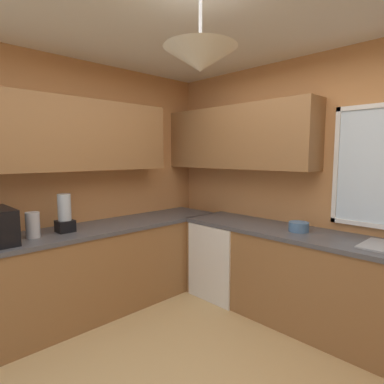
{
  "coord_description": "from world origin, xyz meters",
  "views": [
    {
      "loc": [
        1.37,
        -1.4,
        1.6
      ],
      "look_at": [
        -0.65,
        0.56,
        1.28
      ],
      "focal_mm": 29.93,
      "sensor_mm": 36.0,
      "label": 1
    }
  ],
  "objects_px": {
    "dishwasher": "(225,258)",
    "kettle": "(33,225)",
    "blender_appliance": "(65,215)",
    "bowl": "(299,227)"
  },
  "relations": [
    {
      "from": "kettle",
      "to": "bowl",
      "type": "distance_m",
      "value": 2.41
    },
    {
      "from": "kettle",
      "to": "dishwasher",
      "type": "bearing_deg",
      "value": 70.95
    },
    {
      "from": "kettle",
      "to": "bowl",
      "type": "height_order",
      "value": "kettle"
    },
    {
      "from": "kettle",
      "to": "blender_appliance",
      "type": "bearing_deg",
      "value": 93.93
    },
    {
      "from": "blender_appliance",
      "to": "bowl",
      "type": "bearing_deg",
      "value": 46.17
    },
    {
      "from": "kettle",
      "to": "bowl",
      "type": "xyz_separation_m",
      "value": [
        1.51,
        1.88,
        -0.07
      ]
    },
    {
      "from": "bowl",
      "to": "kettle",
      "type": "bearing_deg",
      "value": -128.69
    },
    {
      "from": "kettle",
      "to": "blender_appliance",
      "type": "xyz_separation_m",
      "value": [
        -0.02,
        0.29,
        0.05
      ]
    },
    {
      "from": "bowl",
      "to": "blender_appliance",
      "type": "bearing_deg",
      "value": -133.83
    },
    {
      "from": "dishwasher",
      "to": "kettle",
      "type": "relative_size",
      "value": 3.71
    }
  ]
}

